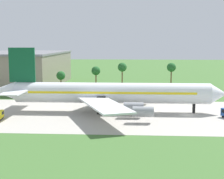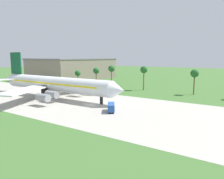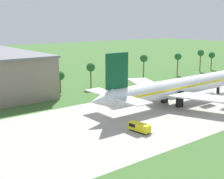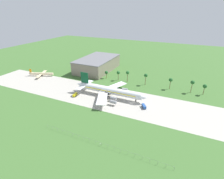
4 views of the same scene
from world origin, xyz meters
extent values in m
plane|color=#3D662D|center=(0.00, 0.00, 0.00)|extent=(600.00, 600.00, 0.00)
cube|color=#A8A399|center=(0.00, 0.00, 0.01)|extent=(320.00, 44.00, 0.02)
cylinder|color=white|center=(-21.58, 2.97, 5.61)|extent=(56.22, 5.94, 5.94)
cone|color=white|center=(-53.40, 2.97, 6.06)|extent=(7.42, 5.64, 5.64)
cube|color=yellow|center=(-21.58, 2.97, 6.06)|extent=(47.79, 6.05, 0.59)
cube|color=#0F4C2D|center=(-47.91, 2.97, 13.63)|extent=(7.72, 0.50, 10.09)
cube|color=white|center=(-48.21, 2.97, 6.50)|extent=(5.34, 23.74, 0.30)
cube|color=white|center=(-22.98, -9.78, 4.58)|extent=(16.71, 26.53, 0.44)
cube|color=white|center=(-22.98, 15.72, 4.58)|extent=(16.71, 26.53, 0.44)
cylinder|color=gray|center=(-15.33, -4.15, 2.84)|extent=(5.34, 2.67, 2.67)
cylinder|color=gray|center=(-15.33, 10.09, 2.84)|extent=(5.34, 2.67, 2.67)
cylinder|color=gray|center=(-12.93, 16.03, 2.84)|extent=(5.34, 2.67, 2.67)
cube|color=black|center=(2.04, 2.97, 2.51)|extent=(0.70, 0.90, 5.02)
cube|color=black|center=(-24.39, -0.29, 2.51)|extent=(2.40, 1.20, 5.02)
cube|color=black|center=(-24.39, 6.24, 2.51)|extent=(2.40, 1.20, 5.02)
cube|color=black|center=(-50.82, -9.56, 0.20)|extent=(2.40, 5.16, 0.40)
cube|color=yellow|center=(-50.82, -9.56, 1.31)|extent=(2.70, 6.05, 1.83)
cube|color=black|center=(-51.02, -7.96, 1.59)|extent=(2.28, 2.28, 0.90)
cylinder|color=brown|center=(-19.81, 41.64, 4.83)|extent=(0.56, 0.56, 9.66)
sphere|color=#235B28|center=(-19.81, 41.64, 10.26)|extent=(3.60, 3.60, 3.60)
cylinder|color=brown|center=(-30.41, 41.64, 4.08)|extent=(0.56, 0.56, 8.16)
sphere|color=#235B28|center=(-30.41, 41.64, 8.76)|extent=(3.60, 3.60, 3.60)
cylinder|color=brown|center=(-0.33, 41.64, 4.84)|extent=(0.56, 0.56, 9.68)
sphere|color=#235B28|center=(-0.33, 41.64, 10.28)|extent=(3.60, 3.60, 3.60)
cylinder|color=brown|center=(-44.73, 41.64, 3.07)|extent=(0.56, 0.56, 6.13)
sphere|color=#235B28|center=(-44.73, 41.64, 6.73)|extent=(3.60, 3.60, 3.60)
cylinder|color=brown|center=(24.02, 41.64, 4.41)|extent=(0.56, 0.56, 8.82)
sphere|color=#235B28|center=(24.02, 41.64, 9.42)|extent=(3.60, 3.60, 3.60)
cylinder|color=brown|center=(43.17, 41.64, 4.81)|extent=(0.56, 0.56, 9.62)
sphere|color=#235B28|center=(43.17, 41.64, 10.22)|extent=(3.60, 3.60, 3.60)
cylinder|color=brown|center=(53.68, 41.64, 3.84)|extent=(0.56, 0.56, 7.68)
sphere|color=#235B28|center=(53.68, 41.64, 8.28)|extent=(3.60, 3.60, 3.60)
camera|label=1|loc=(-15.63, -95.20, 20.37)|focal=55.00mm
camera|label=2|loc=(47.12, -57.41, 16.40)|focal=35.00mm
camera|label=3|loc=(-101.96, -63.47, 27.00)|focal=50.00mm
camera|label=4|loc=(37.77, -122.56, 71.56)|focal=28.00mm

